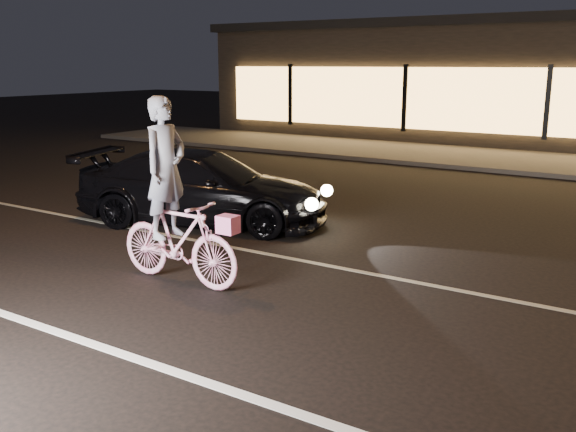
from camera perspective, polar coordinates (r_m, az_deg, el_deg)
The scene contains 7 objects.
ground at distance 7.23m, azimuth -2.79°, elevation -8.83°, with size 90.00×90.00×0.00m, color black.
lane_stripe_near at distance 6.18m, azimuth -11.09°, elevation -13.09°, with size 60.00×0.12×0.01m, color silver.
lane_stripe_far at distance 8.83m, azimuth 4.78°, elevation -4.64°, with size 60.00×0.10×0.01m, color gray.
sidewalk at distance 19.03m, azimuth 20.61°, elevation 4.51°, with size 30.00×4.00×0.12m, color #383533.
storefront at distance 24.72m, azimuth 24.08°, elevation 10.95°, with size 25.40×8.42×4.20m.
cyclist at distance 8.16m, azimuth -10.04°, elevation -0.23°, with size 1.87×0.64×2.35m.
sedan at distance 11.22m, azimuth -7.59°, elevation 2.51°, with size 4.69×3.00×1.26m.
Camera 1 is at (3.90, -5.43, 2.74)m, focal length 40.00 mm.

